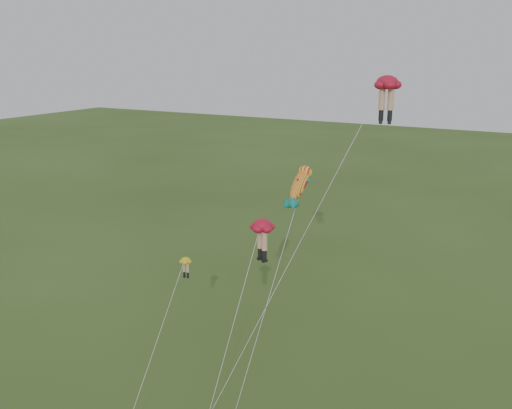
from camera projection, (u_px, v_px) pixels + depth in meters
The scene contains 4 objects.
legs_kite_red_high at pixel (385, 90), 34.18m from camera, with size 8.00×12.89×20.98m.
legs_kite_red_mid at pixel (261, 233), 29.52m from camera, with size 2.80×6.00×14.01m.
legs_kite_yellow at pixel (182, 273), 37.22m from camera, with size 1.58×9.13×9.24m.
fish_kite at pixel (300, 185), 33.60m from camera, with size 1.93×8.65×16.00m.
Camera 1 is at (16.57, -22.86, 22.45)m, focal length 40.00 mm.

